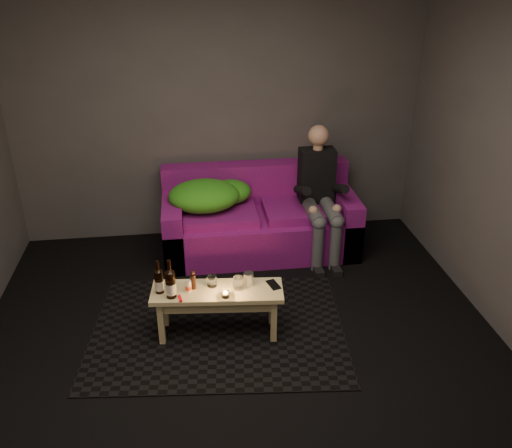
{
  "coord_description": "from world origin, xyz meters",
  "views": [
    {
      "loc": [
        -0.33,
        -2.95,
        2.66
      ],
      "look_at": [
        0.24,
        1.27,
        0.53
      ],
      "focal_mm": 38.0,
      "sensor_mm": 36.0,
      "label": 1
    }
  ],
  "objects": [
    {
      "name": "tumbler_back",
      "position": [
        -0.2,
        0.53,
        0.45
      ],
      "size": [
        0.09,
        0.09,
        0.09
      ],
      "primitive_type": "cylinder",
      "rotation": [
        0.0,
        0.0,
        -0.24
      ],
      "color": "white",
      "rests_on": "coffee_table"
    },
    {
      "name": "smartphone",
      "position": [
        0.27,
        0.48,
        0.41
      ],
      "size": [
        0.11,
        0.15,
        0.01
      ],
      "primitive_type": "cube",
      "rotation": [
        0.0,
        0.0,
        0.28
      ],
      "color": "black",
      "rests_on": "coffee_table"
    },
    {
      "name": "floor",
      "position": [
        0.0,
        0.0,
        0.0
      ],
      "size": [
        4.5,
        4.5,
        0.0
      ],
      "primitive_type": "plane",
      "color": "black",
      "rests_on": "ground"
    },
    {
      "name": "pepper_mill",
      "position": [
        -0.34,
        0.52,
        0.46
      ],
      "size": [
        0.05,
        0.05,
        0.12
      ],
      "primitive_type": "cylinder",
      "rotation": [
        0.0,
        0.0,
        0.11
      ],
      "color": "black",
      "rests_on": "coffee_table"
    },
    {
      "name": "beer_bottle_b",
      "position": [
        -0.5,
        0.43,
        0.52
      ],
      "size": [
        0.08,
        0.08,
        0.31
      ],
      "color": "black",
      "rests_on": "coffee_table"
    },
    {
      "name": "room",
      "position": [
        0.0,
        0.47,
        1.64
      ],
      "size": [
        4.5,
        4.5,
        4.5
      ],
      "color": "silver",
      "rests_on": "ground"
    },
    {
      "name": "salt_shaker",
      "position": [
        -0.38,
        0.48,
        0.45
      ],
      "size": [
        0.05,
        0.05,
        0.09
      ],
      "primitive_type": "cylinder",
      "rotation": [
        0.0,
        0.0,
        0.26
      ],
      "color": "silver",
      "rests_on": "coffee_table"
    },
    {
      "name": "beer_bottle_a",
      "position": [
        -0.59,
        0.5,
        0.5
      ],
      "size": [
        0.07,
        0.07,
        0.27
      ],
      "color": "black",
      "rests_on": "coffee_table"
    },
    {
      "name": "red_lighter",
      "position": [
        -0.44,
        0.39,
        0.41
      ],
      "size": [
        0.03,
        0.08,
        0.01
      ],
      "primitive_type": "cube",
      "rotation": [
        0.0,
        0.0,
        0.16
      ],
      "color": "red",
      "rests_on": "coffee_table"
    },
    {
      "name": "green_blanket",
      "position": [
        -0.15,
        1.81,
        0.6
      ],
      "size": [
        0.82,
        0.56,
        0.28
      ],
      "color": "#33951B",
      "rests_on": "sofa"
    },
    {
      "name": "coffee_table",
      "position": [
        -0.16,
        0.48,
        0.33
      ],
      "size": [
        1.01,
        0.41,
        0.4
      ],
      "rotation": [
        0.0,
        0.0,
        -0.1
      ],
      "color": "#D8C37E",
      "rests_on": "rug"
    },
    {
      "name": "person",
      "position": [
        0.9,
        1.66,
        0.64
      ],
      "size": [
        0.34,
        0.77,
        1.24
      ],
      "color": "black",
      "rests_on": "sofa"
    },
    {
      "name": "tumbler_front",
      "position": [
        -0.0,
        0.47,
        0.45
      ],
      "size": [
        0.1,
        0.1,
        0.1
      ],
      "primitive_type": "cylinder",
      "rotation": [
        0.0,
        0.0,
        0.36
      ],
      "color": "white",
      "rests_on": "coffee_table"
    },
    {
      "name": "rug",
      "position": [
        -0.16,
        0.53,
        0.0
      ],
      "size": [
        2.1,
        1.62,
        0.01
      ],
      "primitive_type": "cube",
      "rotation": [
        0.0,
        0.0,
        -0.1
      ],
      "color": "black",
      "rests_on": "floor"
    },
    {
      "name": "sofa",
      "position": [
        0.34,
        1.82,
        0.29
      ],
      "size": [
        1.86,
        0.84,
        0.8
      ],
      "color": "#6F0E6D",
      "rests_on": "floor"
    },
    {
      "name": "steel_cup",
      "position": [
        0.08,
        0.52,
        0.46
      ],
      "size": [
        0.1,
        0.1,
        0.1
      ],
      "primitive_type": "cylinder",
      "rotation": [
        0.0,
        0.0,
        -0.39
      ],
      "color": "silver",
      "rests_on": "coffee_table"
    },
    {
      "name": "tealight",
      "position": [
        -0.11,
        0.37,
        0.43
      ],
      "size": [
        0.06,
        0.06,
        0.05
      ],
      "color": "white",
      "rests_on": "coffee_table"
    }
  ]
}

